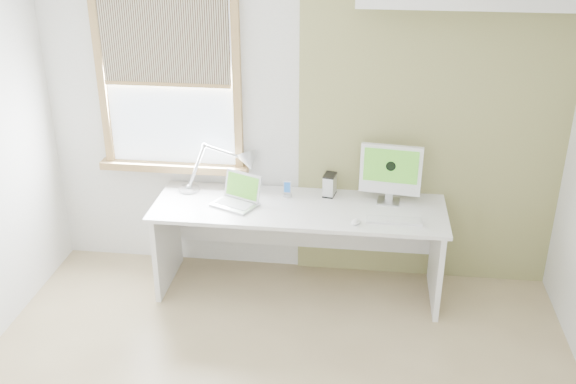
% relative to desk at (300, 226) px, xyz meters
% --- Properties ---
extents(room, '(4.04, 3.54, 2.64)m').
position_rel_desk_xyz_m(room, '(-0.04, -1.44, 0.77)').
color(room, tan).
rests_on(room, ground).
extents(accent_wall, '(2.00, 0.02, 2.60)m').
position_rel_desk_xyz_m(accent_wall, '(0.96, 0.30, 0.77)').
color(accent_wall, '#939C5C').
rests_on(accent_wall, room).
extents(window, '(1.20, 0.14, 1.42)m').
position_rel_desk_xyz_m(window, '(-1.04, 0.27, 1.01)').
color(window, '#A77E46').
rests_on(window, room).
extents(desk, '(2.20, 0.70, 0.73)m').
position_rel_desk_xyz_m(desk, '(0.00, 0.00, 0.00)').
color(desk, white).
rests_on(desk, room).
extents(desk_lamp, '(0.71, 0.34, 0.39)m').
position_rel_desk_xyz_m(desk_lamp, '(-0.51, 0.20, 0.40)').
color(desk_lamp, '#AFB2B4').
rests_on(desk_lamp, desk).
extents(laptop, '(0.40, 0.37, 0.22)m').
position_rel_desk_xyz_m(laptop, '(-0.46, -0.06, 0.25)').
color(laptop, '#AFB2B4').
rests_on(laptop, desk).
extents(phone_dock, '(0.07, 0.07, 0.13)m').
position_rel_desk_xyz_m(phone_dock, '(-0.11, 0.11, 0.23)').
color(phone_dock, '#AFB2B4').
rests_on(phone_dock, desk).
extents(external_drive, '(0.11, 0.15, 0.17)m').
position_rel_desk_xyz_m(external_drive, '(0.21, 0.17, 0.28)').
color(external_drive, '#AFB2B4').
rests_on(external_drive, desk).
extents(imac, '(0.47, 0.17, 0.45)m').
position_rel_desk_xyz_m(imac, '(0.67, 0.12, 0.45)').
color(imac, '#AFB2B4').
rests_on(imac, desk).
extents(keyboard, '(0.40, 0.11, 0.02)m').
position_rel_desk_xyz_m(keyboard, '(0.70, -0.22, 0.20)').
color(keyboard, white).
rests_on(keyboard, desk).
extents(mouse, '(0.08, 0.11, 0.03)m').
position_rel_desk_xyz_m(mouse, '(0.43, -0.29, 0.21)').
color(mouse, white).
rests_on(mouse, desk).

